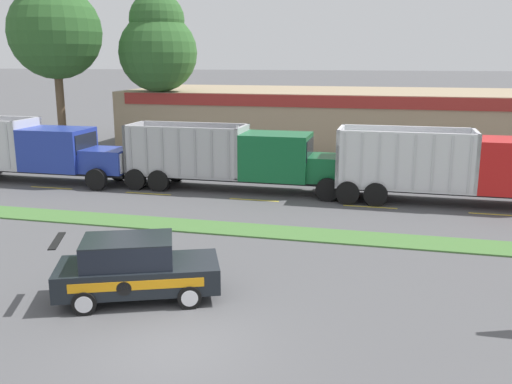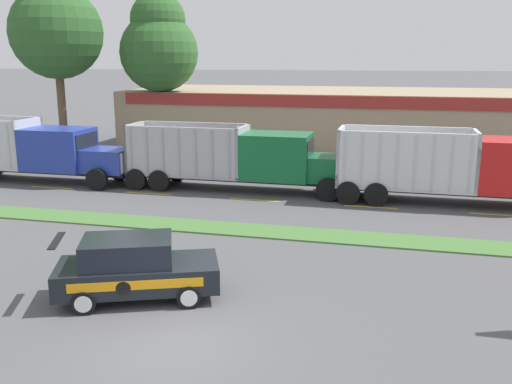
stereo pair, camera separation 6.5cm
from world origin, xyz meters
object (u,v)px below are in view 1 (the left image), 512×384
at_px(dump_truck_lead, 256,160).
at_px(dump_truck_trail, 39,153).
at_px(rally_car, 135,268).
at_px(dump_truck_far_right, 486,171).

height_order(dump_truck_lead, dump_truck_trail, dump_truck_trail).
xyz_separation_m(dump_truck_lead, rally_car, (-0.10, -13.55, -0.69)).
distance_m(dump_truck_trail, dump_truck_far_right, 22.62).
relative_size(dump_truck_lead, dump_truck_far_right, 1.00).
height_order(dump_truck_lead, dump_truck_far_right, dump_truck_far_right).
xyz_separation_m(dump_truck_trail, rally_car, (11.81, -13.00, -0.68)).
relative_size(dump_truck_trail, dump_truck_far_right, 1.06).
distance_m(dump_truck_lead, dump_truck_far_right, 10.71).
distance_m(dump_truck_lead, rally_car, 13.56).
bearing_deg(dump_truck_lead, dump_truck_trail, -177.39).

